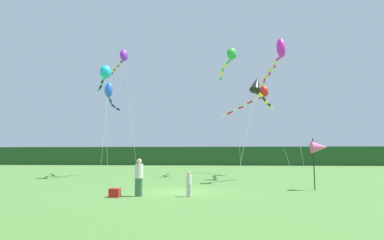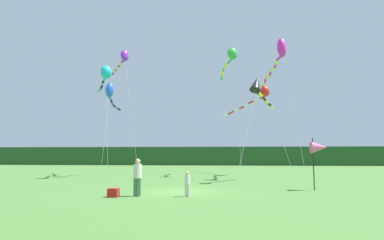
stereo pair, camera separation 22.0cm
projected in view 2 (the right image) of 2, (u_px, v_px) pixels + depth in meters
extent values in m
plane|color=#477533|center=(182.00, 192.00, 17.82)|extent=(120.00, 120.00, 0.00)
cube|color=#234C23|center=(211.00, 156.00, 62.55)|extent=(108.00, 2.21, 3.55)
cylinder|color=#3F724C|center=(135.00, 187.00, 15.83)|extent=(0.18, 0.18, 0.88)
cylinder|color=#3F724C|center=(139.00, 187.00, 15.81)|extent=(0.18, 0.18, 0.88)
cylinder|color=silver|center=(138.00, 171.00, 15.90)|extent=(0.40, 0.40, 0.70)
sphere|color=tan|center=(138.00, 161.00, 15.95)|extent=(0.26, 0.26, 0.26)
cylinder|color=silver|center=(186.00, 191.00, 15.63)|extent=(0.12, 0.12, 0.58)
cylinder|color=silver|center=(189.00, 191.00, 15.62)|extent=(0.12, 0.12, 0.58)
cylinder|color=silver|center=(187.00, 180.00, 15.68)|extent=(0.27, 0.27, 0.46)
sphere|color=tan|center=(187.00, 173.00, 15.71)|extent=(0.17, 0.17, 0.17)
cube|color=red|center=(113.00, 193.00, 15.50)|extent=(0.48, 0.44, 0.42)
cylinder|color=black|center=(313.00, 164.00, 18.62)|extent=(0.06, 0.06, 2.99)
cone|color=#E5598C|center=(319.00, 147.00, 18.69)|extent=(0.90, 0.70, 0.70)
cylinder|color=#B2B2B2|center=(247.00, 131.00, 21.90)|extent=(1.80, 3.37, 7.29)
cone|color=black|center=(256.00, 84.00, 23.86)|extent=(1.34, 1.53, 1.47)
cylinder|color=black|center=(257.00, 92.00, 24.13)|extent=(0.39, 0.77, 0.32)
cylinder|color=yellow|center=(260.00, 95.00, 24.73)|extent=(0.56, 0.73, 0.30)
cylinder|color=black|center=(264.00, 98.00, 25.29)|extent=(0.51, 0.78, 0.40)
cylinder|color=yellow|center=(266.00, 102.00, 25.89)|extent=(0.47, 0.77, 0.34)
cylinder|color=black|center=(269.00, 104.00, 26.48)|extent=(0.52, 0.74, 0.29)
cylinder|color=yellow|center=(271.00, 107.00, 27.08)|extent=(0.47, 0.77, 0.33)
cylinder|color=#B2B2B2|center=(105.00, 132.00, 29.06)|extent=(0.17, 2.11, 8.15)
ellipsoid|color=blue|center=(110.00, 90.00, 30.54)|extent=(0.86, 1.03, 1.57)
cylinder|color=blue|center=(110.00, 98.00, 30.76)|extent=(0.29, 0.69, 0.39)
cylinder|color=black|center=(111.00, 101.00, 31.35)|extent=(0.31, 0.68, 0.33)
cylinder|color=blue|center=(112.00, 103.00, 31.93)|extent=(0.31, 0.69, 0.38)
cylinder|color=black|center=(114.00, 106.00, 32.51)|extent=(0.22, 0.64, 0.29)
cylinder|color=blue|center=(116.00, 107.00, 33.10)|extent=(0.28, 0.66, 0.31)
cylinder|color=black|center=(119.00, 109.00, 33.67)|extent=(0.28, 0.65, 0.27)
cylinder|color=#B2B2B2|center=(237.00, 112.00, 29.32)|extent=(0.67, 2.06, 11.72)
ellipsoid|color=green|center=(232.00, 54.00, 30.99)|extent=(1.16, 0.99, 1.25)
cylinder|color=green|center=(230.00, 61.00, 31.34)|extent=(0.64, 0.95, 0.43)
cylinder|color=yellow|center=(226.00, 65.00, 32.18)|extent=(0.57, 0.96, 0.39)
cylinder|color=green|center=(224.00, 69.00, 33.06)|extent=(0.28, 0.96, 0.31)
cylinder|color=yellow|center=(223.00, 74.00, 33.95)|extent=(0.27, 1.00, 0.49)
cylinder|color=green|center=(222.00, 78.00, 34.84)|extent=(0.39, 0.98, 0.36)
cylinder|color=#B2B2B2|center=(131.00, 113.00, 30.39)|extent=(2.33, 2.58, 11.99)
ellipsoid|color=purple|center=(125.00, 55.00, 32.41)|extent=(1.19, 1.19, 1.31)
cylinder|color=purple|center=(123.00, 61.00, 32.53)|extent=(0.55, 0.51, 0.32)
cylinder|color=yellow|center=(121.00, 64.00, 32.91)|extent=(0.48, 0.57, 0.33)
cylinder|color=purple|center=(120.00, 66.00, 33.33)|extent=(0.48, 0.55, 0.27)
cylinder|color=yellow|center=(118.00, 68.00, 33.73)|extent=(0.54, 0.53, 0.33)
cylinder|color=purple|center=(116.00, 70.00, 34.14)|extent=(0.44, 0.55, 0.25)
cylinder|color=yellow|center=(115.00, 72.00, 34.59)|extent=(0.44, 0.57, 0.29)
cylinder|color=purple|center=(113.00, 73.00, 35.00)|extent=(0.53, 0.51, 0.29)
cylinder|color=yellow|center=(111.00, 75.00, 35.35)|extent=(0.55, 0.49, 0.27)
cylinder|color=purple|center=(109.00, 77.00, 35.74)|extent=(0.45, 0.56, 0.28)
cylinder|color=#B2B2B2|center=(279.00, 132.00, 30.84)|extent=(2.14, 2.56, 8.44)
ellipsoid|color=red|center=(265.00, 91.00, 32.64)|extent=(1.41, 1.44, 1.33)
cylinder|color=red|center=(263.00, 97.00, 32.99)|extent=(0.59, 0.89, 0.32)
cylinder|color=white|center=(257.00, 99.00, 33.73)|extent=(0.73, 0.81, 0.31)
cylinder|color=red|center=(251.00, 102.00, 34.44)|extent=(0.69, 0.85, 0.36)
cylinder|color=white|center=(247.00, 105.00, 35.19)|extent=(0.59, 0.91, 0.42)
cylinder|color=red|center=(242.00, 107.00, 35.93)|extent=(0.69, 0.84, 0.32)
cylinder|color=white|center=(237.00, 110.00, 36.63)|extent=(0.76, 0.81, 0.40)
cylinder|color=red|center=(231.00, 113.00, 37.24)|extent=(0.87, 0.71, 0.49)
cylinder|color=white|center=(225.00, 115.00, 37.81)|extent=(0.82, 0.73, 0.33)
cylinder|color=#B2B2B2|center=(293.00, 109.00, 24.83)|extent=(0.77, 3.95, 11.10)
ellipsoid|color=#E026B2|center=(282.00, 48.00, 27.41)|extent=(0.95, 1.36, 1.94)
cylinder|color=#E026B2|center=(279.00, 58.00, 27.66)|extent=(0.49, 0.77, 0.34)
cylinder|color=yellow|center=(277.00, 62.00, 28.33)|extent=(0.21, 0.76, 0.36)
cylinder|color=#E026B2|center=(275.00, 66.00, 29.01)|extent=(0.21, 0.75, 0.31)
cylinder|color=yellow|center=(273.00, 69.00, 29.69)|extent=(0.47, 0.77, 0.35)
cylinder|color=#E026B2|center=(270.00, 73.00, 30.36)|extent=(0.21, 0.77, 0.39)
cylinder|color=yellow|center=(268.00, 77.00, 31.03)|extent=(0.49, 0.77, 0.34)
cylinder|color=#E026B2|center=(265.00, 80.00, 31.70)|extent=(0.20, 0.77, 0.41)
cylinder|color=yellow|center=(264.00, 84.00, 32.38)|extent=(0.35, 0.80, 0.41)
cylinder|color=#B2B2B2|center=(107.00, 123.00, 27.31)|extent=(1.17, 2.01, 9.40)
ellipsoid|color=#1EB7CC|center=(106.00, 72.00, 28.85)|extent=(1.40, 1.43, 1.33)
cylinder|color=#1EB7CC|center=(105.00, 79.00, 29.05)|extent=(0.56, 0.63, 0.31)
cylinder|color=black|center=(103.00, 81.00, 29.57)|extent=(0.49, 0.66, 0.30)
cylinder|color=#1EB7CC|center=(103.00, 84.00, 30.12)|extent=(0.45, 0.67, 0.31)
cylinder|color=black|center=(102.00, 87.00, 30.67)|extent=(0.52, 0.68, 0.40)
cylinder|color=#1EB7CC|center=(100.00, 90.00, 31.17)|extent=(0.58, 0.64, 0.36)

